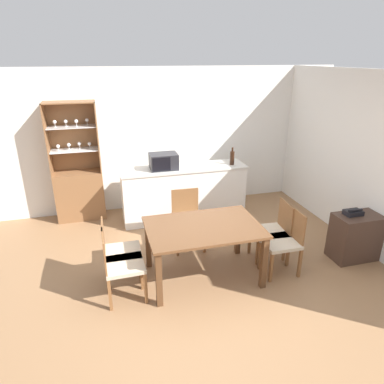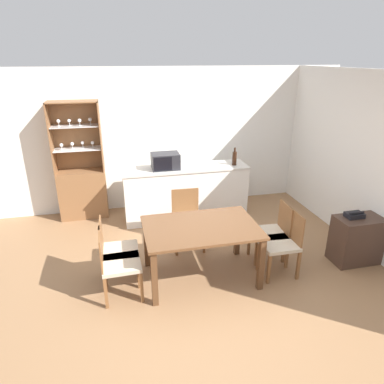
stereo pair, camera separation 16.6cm
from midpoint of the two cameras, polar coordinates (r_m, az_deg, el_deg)
ground_plane at (r=4.56m, az=0.86°, el=-14.75°), size 18.00×18.00×0.00m
wall_back at (r=6.40m, az=-5.65°, el=8.67°), size 6.80×0.06×2.55m
wall_right at (r=5.44m, az=27.16°, el=4.02°), size 0.06×4.60×2.55m
kitchen_counter at (r=6.03m, az=-2.16°, el=-0.10°), size 2.17×0.56×0.94m
display_cabinet at (r=6.32m, az=-18.97°, el=0.88°), size 0.81×0.40×2.04m
dining_table at (r=4.33m, az=0.81°, el=-6.91°), size 1.42×0.95×0.74m
dining_chair_side_right_near at (r=4.67m, az=13.92°, el=-7.92°), size 0.45×0.45×0.86m
dining_chair_side_left_far at (r=4.41m, az=-13.16°, el=-9.71°), size 0.45×0.45×0.86m
dining_chair_side_left_near at (r=4.17m, az=-12.96°, el=-11.73°), size 0.46×0.46×0.86m
dining_chair_side_right_far at (r=4.89m, az=12.35°, el=-6.38°), size 0.48×0.48×0.86m
dining_chair_head_far at (r=5.11m, az=-1.70°, el=-4.52°), size 0.46×0.46×0.86m
microwave at (r=5.77m, az=-5.59°, el=5.11°), size 0.46×0.34×0.26m
wine_bottle at (r=6.01m, az=5.91°, el=5.72°), size 0.08×0.08×0.31m
side_cabinet at (r=5.35m, az=24.71°, el=-6.80°), size 0.64×0.39×0.67m
telephone at (r=5.18m, az=24.46°, el=-3.12°), size 0.24×0.16×0.10m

